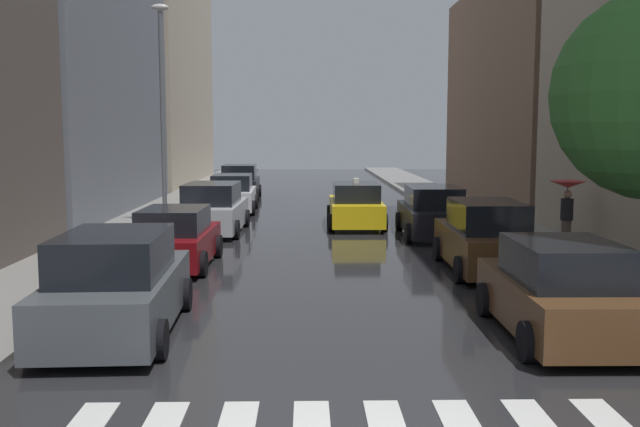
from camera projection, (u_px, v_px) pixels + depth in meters
name	position (u px, v px, depth m)	size (l,w,h in m)	color
ground_plane	(318.00, 213.00, 30.82)	(28.00, 72.00, 0.04)	#262629
sidewalk_left	(168.00, 211.00, 30.68)	(3.00, 72.00, 0.15)	gray
sidewalk_right	(467.00, 211.00, 30.93)	(3.00, 72.00, 0.15)	gray
building_left_mid	(56.00, 33.00, 29.71)	(6.00, 15.73, 15.27)	slate
building_left_far	(149.00, 48.00, 47.48)	(6.00, 18.07, 18.22)	#B2A38C
building_right_mid	(541.00, 93.00, 34.60)	(6.00, 16.28, 10.76)	#8C6B56
parked_car_left_nearest	(117.00, 287.00, 12.25)	(2.26, 4.72, 1.81)	#474C51
parked_car_left_second	(176.00, 239.00, 18.37)	(2.05, 4.09, 1.56)	maroon
parked_car_left_third	(213.00, 210.00, 24.60)	(2.26, 4.71, 1.75)	#B2B7BF
parked_car_left_fourth	(232.00, 194.00, 30.97)	(2.16, 4.21, 1.66)	silver
parked_car_left_fifth	(240.00, 183.00, 36.99)	(2.18, 4.58, 1.80)	black
parked_car_right_nearest	(561.00, 292.00, 12.06)	(2.13, 4.18, 1.68)	brown
parked_car_right_second	(485.00, 238.00, 17.83)	(2.08, 4.56, 1.79)	brown
parked_car_right_third	(432.00, 213.00, 23.74)	(2.18, 4.62, 1.70)	black
taxi_midroad	(356.00, 206.00, 26.28)	(2.11, 4.59, 1.81)	yellow
pedestrian_near_tree	(567.00, 198.00, 20.61)	(1.05, 1.05, 1.93)	brown
lamp_post_left	(162.00, 101.00, 24.84)	(0.60, 0.28, 7.74)	#595B60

